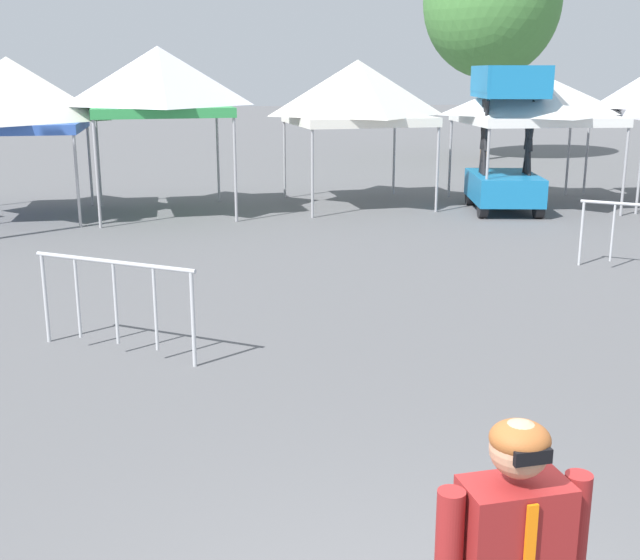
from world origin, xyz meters
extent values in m
cylinder|color=#9E9EA3|center=(-3.12, 13.30, 1.02)|extent=(0.06, 0.06, 2.04)
cylinder|color=#9E9EA3|center=(-3.15, 16.06, 1.02)|extent=(0.06, 0.06, 2.04)
pyramid|color=white|center=(-4.51, 14.67, 2.69)|extent=(2.92, 2.92, 1.31)
cube|color=#3359B2|center=(-4.51, 14.67, 1.94)|extent=(2.89, 2.89, 0.20)
cylinder|color=#9E9EA3|center=(-2.71, 13.13, 1.17)|extent=(0.06, 0.06, 2.34)
cylinder|color=#9E9EA3|center=(0.03, 13.35, 1.17)|extent=(0.06, 0.06, 2.34)
cylinder|color=#9E9EA3|center=(-2.93, 15.88, 1.17)|extent=(0.06, 0.06, 2.34)
cylinder|color=#9E9EA3|center=(-0.18, 16.10, 1.17)|extent=(0.06, 0.06, 2.34)
pyramid|color=white|center=(-1.45, 14.62, 2.96)|extent=(3.12, 3.12, 1.23)
cube|color=green|center=(-1.45, 14.62, 2.24)|extent=(3.09, 3.09, 0.20)
cylinder|color=#9E9EA3|center=(1.68, 13.53, 1.04)|extent=(0.06, 0.06, 2.08)
cylinder|color=#9E9EA3|center=(4.52, 13.76, 1.04)|extent=(0.06, 0.06, 2.08)
cylinder|color=#9E9EA3|center=(1.45, 16.37, 1.04)|extent=(0.06, 0.06, 2.08)
cylinder|color=#9E9EA3|center=(4.29, 16.60, 1.04)|extent=(0.06, 0.06, 2.08)
pyramid|color=white|center=(2.99, 15.06, 2.69)|extent=(3.22, 3.22, 1.23)
cube|color=white|center=(2.99, 15.06, 1.98)|extent=(3.19, 3.19, 0.20)
cylinder|color=#9E9EA3|center=(5.31, 12.82, 1.05)|extent=(0.06, 0.06, 2.10)
cylinder|color=#9E9EA3|center=(8.34, 12.60, 1.05)|extent=(0.06, 0.06, 2.10)
cylinder|color=#9E9EA3|center=(5.53, 15.85, 1.05)|extent=(0.06, 0.06, 2.10)
cylinder|color=#9E9EA3|center=(8.56, 15.63, 1.05)|extent=(0.06, 0.06, 2.10)
pyramid|color=white|center=(6.94, 14.23, 2.57)|extent=(3.42, 3.42, 0.94)
cube|color=white|center=(6.94, 14.23, 2.00)|extent=(3.38, 3.38, 0.20)
cylinder|color=#9E9EA3|center=(8.98, 15.49, 1.12)|extent=(0.06, 0.06, 2.23)
cylinder|color=black|center=(5.27, 12.87, 0.24)|extent=(0.27, 0.51, 0.48)
cylinder|color=black|center=(6.44, 12.64, 0.24)|extent=(0.27, 0.51, 0.48)
cylinder|color=black|center=(5.61, 14.56, 0.24)|extent=(0.27, 0.51, 0.48)
cylinder|color=black|center=(6.78, 14.33, 0.24)|extent=(0.27, 0.51, 0.48)
cube|color=#1972AD|center=(6.03, 13.60, 0.54)|extent=(1.83, 2.53, 0.60)
cylinder|color=black|center=(5.55, 13.70, 1.11)|extent=(0.20, 0.61, 1.64)
cylinder|color=black|center=(5.55, 13.70, 1.11)|extent=(0.20, 0.61, 1.64)
cylinder|color=black|center=(6.51, 13.50, 1.11)|extent=(0.20, 0.61, 1.64)
cylinder|color=black|center=(6.51, 13.50, 1.11)|extent=(0.20, 0.61, 1.64)
cylinder|color=black|center=(5.55, 13.70, 1.64)|extent=(0.20, 0.61, 1.64)
cylinder|color=black|center=(5.55, 13.70, 1.64)|extent=(0.20, 0.61, 1.64)
cylinder|color=black|center=(6.51, 13.50, 1.64)|extent=(0.20, 0.61, 1.64)
cylinder|color=black|center=(6.51, 13.50, 1.64)|extent=(0.20, 0.61, 1.64)
cylinder|color=black|center=(5.55, 13.70, 2.18)|extent=(0.20, 0.61, 1.64)
cylinder|color=black|center=(5.55, 13.70, 2.18)|extent=(0.20, 0.61, 1.64)
cylinder|color=black|center=(6.51, 13.50, 2.18)|extent=(0.20, 0.61, 1.64)
cylinder|color=black|center=(6.51, 13.50, 2.18)|extent=(0.20, 0.61, 1.64)
cube|color=#1972AD|center=(6.03, 13.60, 2.56)|extent=(1.73, 2.40, 0.12)
cube|color=#1972AD|center=(5.82, 12.56, 2.90)|extent=(1.32, 0.32, 0.55)
cube|color=#1972AD|center=(6.24, 14.64, 2.90)|extent=(1.32, 0.32, 0.55)
cube|color=#1972AD|center=(5.40, 13.73, 2.90)|extent=(0.49, 2.15, 0.55)
cube|color=#1972AD|center=(6.66, 13.47, 2.90)|extent=(0.49, 2.15, 0.55)
cube|color=maroon|center=(0.15, -0.59, 1.22)|extent=(0.44, 0.27, 0.60)
cylinder|color=maroon|center=(-0.12, -0.61, 1.24)|extent=(0.11, 0.11, 0.56)
cylinder|color=maroon|center=(0.42, -0.57, 1.24)|extent=(0.11, 0.11, 0.56)
sphere|color=tan|center=(0.15, -0.59, 1.67)|extent=(0.23, 0.23, 0.23)
ellipsoid|color=brown|center=(0.15, -0.59, 1.71)|extent=(0.23, 0.23, 0.14)
cube|color=black|center=(0.15, -0.70, 1.68)|extent=(0.15, 0.03, 0.06)
cube|color=orange|center=(0.16, -0.73, 1.27)|extent=(0.04, 0.01, 0.46)
cylinder|color=brown|center=(9.62, 24.01, 1.75)|extent=(0.28, 0.28, 3.49)
ellipsoid|color=#47843D|center=(9.62, 24.01, 5.36)|extent=(4.67, 4.67, 5.13)
cylinder|color=#B7BABF|center=(-1.85, 5.49, 1.05)|extent=(1.77, 1.21, 0.05)
cylinder|color=#B7BABF|center=(-1.02, 4.94, 0.53)|extent=(0.04, 0.04, 1.05)
cylinder|color=#B7BABF|center=(-2.68, 6.04, 0.53)|extent=(0.04, 0.04, 1.05)
cylinder|color=#B7BABF|center=(-1.41, 5.20, 0.58)|extent=(0.04, 0.04, 0.92)
cylinder|color=#B7BABF|center=(-1.85, 5.49, 0.58)|extent=(0.04, 0.04, 0.92)
cylinder|color=#B7BABF|center=(-2.29, 5.78, 0.58)|extent=(0.04, 0.04, 0.92)
cylinder|color=#B7BABF|center=(5.25, 8.50, 0.53)|extent=(0.04, 0.04, 1.05)
cylinder|color=#B7BABF|center=(5.63, 8.22, 0.58)|extent=(0.04, 0.04, 0.92)
camera|label=1|loc=(-1.08, -3.20, 3.06)|focal=44.81mm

